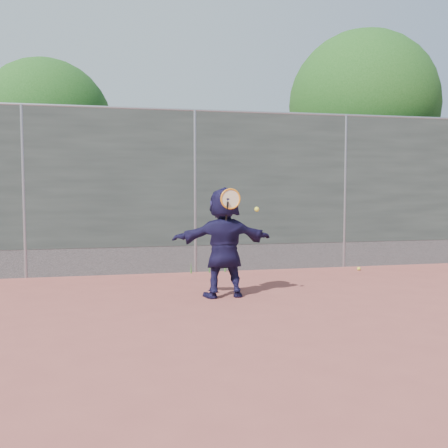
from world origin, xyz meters
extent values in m
plane|color=#9E4C42|center=(0.00, 0.00, 0.00)|extent=(80.00, 80.00, 0.00)
imported|color=#19153A|center=(0.08, 1.28, 0.79)|extent=(1.48, 0.52, 1.58)
sphere|color=yellow|center=(3.09, 3.02, 0.03)|extent=(0.07, 0.07, 0.07)
cube|color=#38423D|center=(0.00, 3.50, 1.75)|extent=(20.00, 0.04, 2.50)
cube|color=slate|center=(0.00, 3.50, 0.25)|extent=(20.00, 0.03, 0.50)
cylinder|color=gray|center=(0.00, 3.50, 3.00)|extent=(20.00, 0.05, 0.05)
cylinder|color=gray|center=(-3.00, 3.50, 1.50)|extent=(0.06, 0.06, 3.00)
cylinder|color=gray|center=(0.00, 3.50, 1.50)|extent=(0.06, 0.06, 3.00)
cylinder|color=gray|center=(3.00, 3.50, 1.50)|extent=(0.06, 0.06, 3.00)
torus|color=orange|center=(0.13, 1.08, 1.42)|extent=(0.29, 0.05, 0.29)
cylinder|color=beige|center=(0.13, 1.08, 1.42)|extent=(0.25, 0.03, 0.25)
cylinder|color=black|center=(0.08, 1.10, 1.22)|extent=(0.04, 0.13, 0.33)
sphere|color=yellow|center=(0.51, 1.08, 1.27)|extent=(0.07, 0.07, 0.07)
cylinder|color=#382314|center=(4.50, 5.70, 1.30)|extent=(0.28, 0.28, 2.60)
sphere|color=#23561C|center=(4.50, 5.70, 3.59)|extent=(3.60, 3.60, 3.60)
sphere|color=#23561C|center=(5.22, 5.90, 3.23)|extent=(2.52, 2.52, 2.52)
cylinder|color=#382314|center=(-3.00, 6.50, 1.10)|extent=(0.28, 0.28, 2.20)
sphere|color=#23561C|center=(-3.00, 6.50, 3.03)|extent=(3.00, 3.00, 3.00)
sphere|color=#23561C|center=(-2.40, 6.70, 2.73)|extent=(2.10, 2.10, 2.10)
cone|color=#387226|center=(0.25, 3.38, 0.13)|extent=(0.03, 0.03, 0.26)
cone|color=#387226|center=(0.55, 3.40, 0.15)|extent=(0.03, 0.03, 0.30)
cone|color=#387226|center=(-0.10, 3.36, 0.11)|extent=(0.03, 0.03, 0.22)
camera|label=1|loc=(-1.41, -5.68, 1.55)|focal=40.00mm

